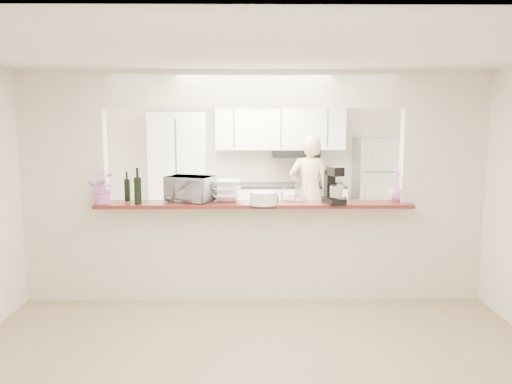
{
  "coord_description": "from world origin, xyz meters",
  "views": [
    {
      "loc": [
        -0.04,
        -5.39,
        1.97
      ],
      "look_at": [
        0.02,
        0.3,
        1.15
      ],
      "focal_mm": 35.0,
      "sensor_mm": 36.0,
      "label": 1
    }
  ],
  "objects_px": {
    "refrigerator": "(378,190)",
    "stand_mixer": "(333,187)",
    "toaster_oven": "(190,189)",
    "person": "(309,192)"
  },
  "relations": [
    {
      "from": "toaster_oven",
      "to": "stand_mixer",
      "type": "relative_size",
      "value": 1.25
    },
    {
      "from": "refrigerator",
      "to": "person",
      "type": "height_order",
      "value": "person"
    },
    {
      "from": "toaster_oven",
      "to": "stand_mixer",
      "type": "bearing_deg",
      "value": 14.15
    },
    {
      "from": "stand_mixer",
      "to": "person",
      "type": "bearing_deg",
      "value": 89.36
    },
    {
      "from": "refrigerator",
      "to": "stand_mixer",
      "type": "bearing_deg",
      "value": -113.36
    },
    {
      "from": "refrigerator",
      "to": "person",
      "type": "relative_size",
      "value": 0.98
    },
    {
      "from": "refrigerator",
      "to": "stand_mixer",
      "type": "relative_size",
      "value": 4.25
    },
    {
      "from": "refrigerator",
      "to": "stand_mixer",
      "type": "height_order",
      "value": "refrigerator"
    },
    {
      "from": "toaster_oven",
      "to": "stand_mixer",
      "type": "xyz_separation_m",
      "value": [
        1.55,
        -0.19,
        0.04
      ]
    },
    {
      "from": "refrigerator",
      "to": "toaster_oven",
      "type": "distance_m",
      "value": 3.8
    }
  ]
}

